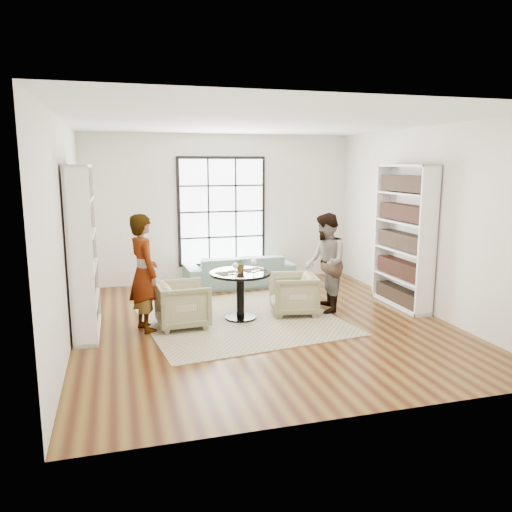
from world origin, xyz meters
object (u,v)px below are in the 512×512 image
object	(u,v)px
sofa	(239,270)
wine_glass_left	(236,266)
armchair_left	(183,305)
armchair_right	(293,294)
person_left	(144,273)
pedestal_table	(240,285)
wine_glass_right	(254,263)
person_right	(325,263)
flower_centerpiece	(241,265)

from	to	relation	value
sofa	wine_glass_left	bearing A→B (deg)	73.35
sofa	armchair_left	distance (m)	2.69
sofa	armchair_right	distance (m)	2.14
person_left	wine_glass_left	world-z (taller)	person_left
pedestal_table	sofa	bearing A→B (deg)	76.74
wine_glass_right	pedestal_table	bearing A→B (deg)	162.19
pedestal_table	sofa	xyz separation A→B (m)	(0.51, 2.15, -0.24)
sofa	wine_glass_right	size ratio (longest dim) A/B	10.69
armchair_left	wine_glass_left	xyz separation A→B (m)	(0.81, -0.02, 0.55)
armchair_right	person_left	xyz separation A→B (m)	(-2.36, -0.17, 0.53)
pedestal_table	person_right	world-z (taller)	person_right
person_right	flower_centerpiece	distance (m)	1.43
pedestal_table	armchair_right	distance (m)	0.92
pedestal_table	person_left	world-z (taller)	person_left
pedestal_table	wine_glass_right	size ratio (longest dim) A/B	4.75
person_right	wine_glass_right	world-z (taller)	person_right
person_right	flower_centerpiece	world-z (taller)	person_right
person_left	wine_glass_left	size ratio (longest dim) A/B	9.51
armchair_right	wine_glass_left	xyz separation A→B (m)	(-1.00, -0.20, 0.56)
armchair_right	wine_glass_left	world-z (taller)	wine_glass_left
person_left	wine_glass_left	distance (m)	1.36
armchair_right	person_right	xyz separation A→B (m)	(0.55, 0.00, 0.48)
wine_glass_right	flower_centerpiece	bearing A→B (deg)	152.91
wine_glass_left	wine_glass_right	xyz separation A→B (m)	(0.31, 0.09, 0.01)
armchair_right	wine_glass_right	distance (m)	0.91
flower_centerpiece	sofa	bearing A→B (deg)	77.04
armchair_left	armchair_right	distance (m)	1.82
sofa	flower_centerpiece	distance (m)	2.25
person_left	person_right	distance (m)	2.92
sofa	person_right	xyz separation A→B (m)	(0.94, -2.11, 0.50)
person_left	wine_glass_right	size ratio (longest dim) A/B	8.55
pedestal_table	person_right	xyz separation A→B (m)	(1.45, 0.05, 0.26)
person_right	armchair_left	bearing A→B (deg)	-73.42
person_right	armchair_right	bearing A→B (deg)	-77.60
pedestal_table	wine_glass_left	xyz separation A→B (m)	(-0.11, -0.15, 0.34)
wine_glass_right	flower_centerpiece	world-z (taller)	flower_centerpiece
sofa	flower_centerpiece	world-z (taller)	flower_centerpiece
person_right	wine_glass_right	bearing A→B (deg)	-72.53
wine_glass_left	pedestal_table	bearing A→B (deg)	54.06
armchair_right	person_right	bearing A→B (deg)	99.52
wine_glass_left	wine_glass_right	size ratio (longest dim) A/B	0.90
sofa	person_left	size ratio (longest dim) A/B	1.25
armchair_right	flower_centerpiece	world-z (taller)	flower_centerpiece
armchair_right	flower_centerpiece	distance (m)	1.03
armchair_right	armchair_left	bearing A→B (deg)	-75.03
sofa	armchair_left	size ratio (longest dim) A/B	2.86
armchair_left	armchair_right	bearing A→B (deg)	-88.29
armchair_right	wine_glass_right	world-z (taller)	wine_glass_right
pedestal_table	person_left	size ratio (longest dim) A/B	0.56
person_right	flower_centerpiece	bearing A→B (deg)	-76.87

